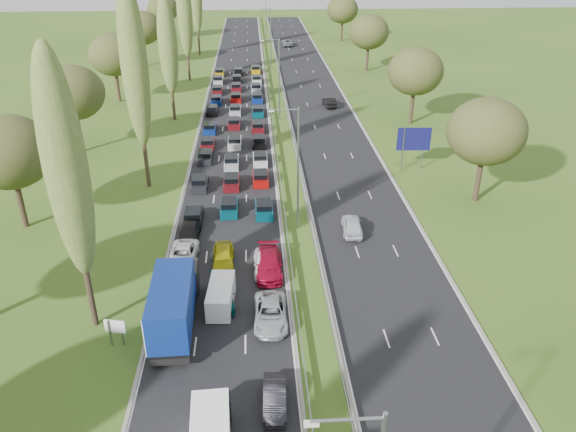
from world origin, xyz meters
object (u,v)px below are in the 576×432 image
object	(u,v)px
near_car_2	(183,255)
white_van_rear	(221,294)
blue_lorry	(174,302)
direction_sign	(414,141)
info_sign	(115,329)
near_car_3	(190,232)

from	to	relation	value
near_car_2	white_van_rear	world-z (taller)	white_van_rear
blue_lorry	direction_sign	distance (m)	38.08
info_sign	direction_sign	world-z (taller)	direction_sign
white_van_rear	info_sign	xyz separation A→B (m)	(-7.04, -4.29, 0.41)
white_van_rear	direction_sign	size ratio (longest dim) A/B	0.89
blue_lorry	direction_sign	xyz separation A→B (m)	(24.92, 28.75, 1.42)
white_van_rear	direction_sign	world-z (taller)	direction_sign
info_sign	direction_sign	xyz separation A→B (m)	(28.80, 30.57, 2.20)
blue_lorry	info_sign	xyz separation A→B (m)	(-3.88, -1.82, -0.77)
direction_sign	near_car_3	bearing A→B (deg)	-148.24
near_car_3	info_sign	xyz separation A→B (m)	(-3.66, -15.01, 0.70)
near_car_3	blue_lorry	size ratio (longest dim) A/B	0.46
blue_lorry	white_van_rear	world-z (taller)	blue_lorry
info_sign	direction_sign	size ratio (longest dim) A/B	0.40
near_car_3	direction_sign	world-z (taller)	direction_sign
near_car_2	direction_sign	bearing A→B (deg)	41.94
near_car_3	info_sign	size ratio (longest dim) A/B	2.14
blue_lorry	near_car_3	bearing A→B (deg)	89.66
near_car_3	white_van_rear	world-z (taller)	white_van_rear
near_car_3	white_van_rear	size ratio (longest dim) A/B	0.97
near_car_2	near_car_3	bearing A→B (deg)	91.20
near_car_3	direction_sign	size ratio (longest dim) A/B	0.86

